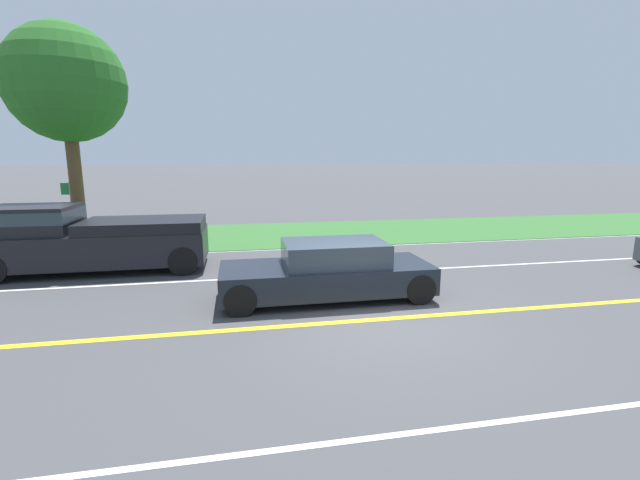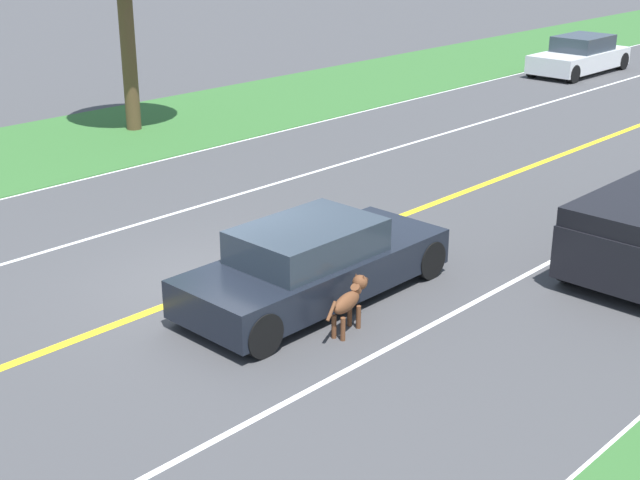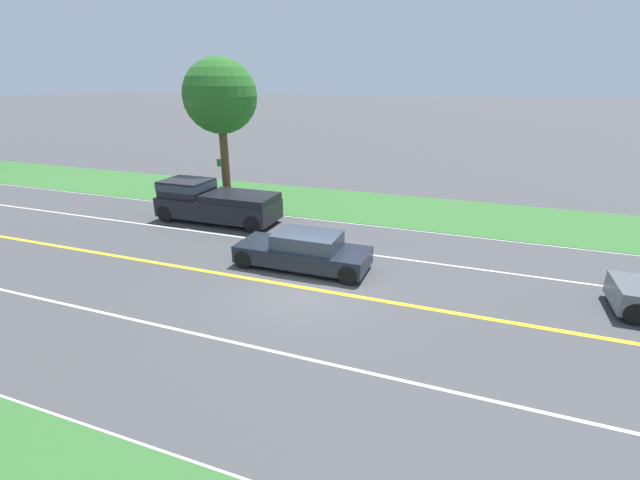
{
  "view_description": "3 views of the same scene",
  "coord_description": "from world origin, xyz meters",
  "px_view_note": "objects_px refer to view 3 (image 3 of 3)",
  "views": [
    {
      "loc": [
        -7.7,
        2.61,
        3.17
      ],
      "look_at": [
        2.42,
        0.66,
        1.19
      ],
      "focal_mm": 24.0,
      "sensor_mm": 36.0,
      "label": 1
    },
    {
      "loc": [
        10.68,
        -8.81,
        6.02
      ],
      "look_at": [
        1.54,
        0.78,
        0.99
      ],
      "focal_mm": 50.0,
      "sensor_mm": 36.0,
      "label": 2
    },
    {
      "loc": [
        -11.54,
        -4.78,
        6.3
      ],
      "look_at": [
        1.75,
        0.1,
        1.03
      ],
      "focal_mm": 24.0,
      "sensor_mm": 36.0,
      "label": 3
    }
  ],
  "objects_px": {
    "ego_car": "(304,251)",
    "pickup_truck": "(213,201)",
    "dog": "(326,245)",
    "roadside_tree_right_near": "(220,97)",
    "street_sign": "(223,174)"
  },
  "relations": [
    {
      "from": "ego_car",
      "to": "pickup_truck",
      "type": "relative_size",
      "value": 0.82
    },
    {
      "from": "ego_car",
      "to": "dog",
      "type": "distance_m",
      "value": 1.26
    },
    {
      "from": "dog",
      "to": "roadside_tree_right_near",
      "type": "height_order",
      "value": "roadside_tree_right_near"
    },
    {
      "from": "dog",
      "to": "street_sign",
      "type": "distance_m",
      "value": 9.93
    },
    {
      "from": "pickup_truck",
      "to": "street_sign",
      "type": "height_order",
      "value": "street_sign"
    },
    {
      "from": "ego_car",
      "to": "roadside_tree_right_near",
      "type": "relative_size",
      "value": 0.63
    },
    {
      "from": "pickup_truck",
      "to": "street_sign",
      "type": "bearing_deg",
      "value": 24.52
    },
    {
      "from": "roadside_tree_right_near",
      "to": "dog",
      "type": "bearing_deg",
      "value": -126.24
    },
    {
      "from": "ego_car",
      "to": "roadside_tree_right_near",
      "type": "height_order",
      "value": "roadside_tree_right_near"
    },
    {
      "from": "ego_car",
      "to": "pickup_truck",
      "type": "bearing_deg",
      "value": 59.58
    },
    {
      "from": "street_sign",
      "to": "roadside_tree_right_near",
      "type": "bearing_deg",
      "value": -70.27
    },
    {
      "from": "dog",
      "to": "pickup_truck",
      "type": "xyz_separation_m",
      "value": [
        2.41,
        6.56,
        0.46
      ]
    },
    {
      "from": "ego_car",
      "to": "street_sign",
      "type": "height_order",
      "value": "street_sign"
    },
    {
      "from": "ego_car",
      "to": "pickup_truck",
      "type": "xyz_separation_m",
      "value": [
        3.59,
        6.11,
        0.34
      ]
    },
    {
      "from": "pickup_truck",
      "to": "roadside_tree_right_near",
      "type": "height_order",
      "value": "roadside_tree_right_near"
    }
  ]
}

